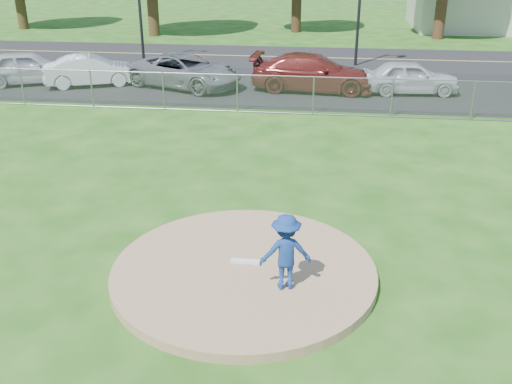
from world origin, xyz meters
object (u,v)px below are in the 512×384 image
Objects in this scene: parked_car_silver at (28,67)px; parked_car_darkred at (313,73)px; pitcher at (286,252)px; parked_car_gray at (185,71)px; parked_car_white at (91,70)px; parked_car_pearl at (410,77)px; traffic_cone at (183,82)px.

parked_car_darkred is (13.51, 0.32, 0.04)m from parked_car_silver.
parked_car_silver is (-13.53, 16.23, -0.18)m from pitcher.
parked_car_white is at bearing 115.14° from parked_car_gray.
parked_car_silver is at bearing 86.10° from parked_car_pearl.
traffic_cone is at bearing -116.96° from parked_car_white.
parked_car_gray reaches higher than parked_car_pearl.
parked_car_white is 0.76× the size of parked_car_darkred.
parked_car_white is (3.13, 0.01, -0.07)m from parked_car_silver.
parked_car_white reaches higher than traffic_cone.
parked_car_gray is at bearing -83.21° from pitcher.
parked_car_gray is (7.59, 0.22, -0.02)m from parked_car_silver.
parked_car_silver is at bearing 114.13° from parked_car_gray.
parked_car_darkred is at bearing -112.05° from parked_car_silver.
parked_car_darkred is at bearing -103.02° from pitcher.
parked_car_pearl is (4.30, 0.01, -0.09)m from parked_car_darkred.
parked_car_silver reaches higher than parked_car_pearl.
traffic_cone is at bearing -155.35° from parked_car_gray.
parked_car_silver is at bearing 177.46° from traffic_cone.
parked_car_darkred reaches higher than parked_car_white.
parked_car_darkred is (-0.02, 16.55, -0.14)m from pitcher.
parked_car_pearl is (17.81, 0.34, -0.05)m from parked_car_silver.
parked_car_white is 0.79× the size of parked_car_gray.
parked_car_silver is 13.51m from parked_car_darkred.
parked_car_gray is 1.28× the size of parked_car_pearl.
parked_car_darkred is (10.38, 0.31, 0.11)m from parked_car_white.
parked_car_silver is 17.81m from parked_car_pearl.
parked_car_darkred is at bearing -66.51° from parked_car_gray.
traffic_cone is 4.50m from parked_car_white.
parked_car_gray is 5.92m from parked_car_darkred.
parked_car_white is 14.68m from parked_car_pearl.
pitcher is at bearing 160.52° from parked_car_pearl.
parked_car_pearl reaches higher than parked_car_white.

